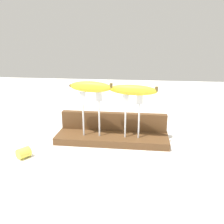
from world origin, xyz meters
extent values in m
plane|color=silver|center=(0.00, 0.00, 0.00)|extent=(3.00, 3.00, 0.00)
cube|color=brown|center=(0.00, 0.00, 0.01)|extent=(0.47, 0.14, 0.03)
cube|color=brown|center=(0.00, 0.06, 0.07)|extent=(0.46, 0.03, 0.08)
cylinder|color=silver|center=(-0.12, -0.02, 0.10)|extent=(0.01, 0.01, 0.15)
cube|color=silver|center=(-0.12, -0.02, 0.20)|extent=(0.03, 0.00, 0.04)
cylinder|color=silver|center=(-0.05, -0.02, 0.10)|extent=(0.01, 0.01, 0.15)
cube|color=silver|center=(-0.05, -0.02, 0.20)|extent=(0.03, 0.00, 0.04)
cylinder|color=silver|center=(0.06, -0.02, 0.10)|extent=(0.01, 0.01, 0.14)
cube|color=silver|center=(0.06, -0.02, 0.19)|extent=(0.03, 0.00, 0.04)
cylinder|color=silver|center=(0.11, -0.02, 0.10)|extent=(0.01, 0.01, 0.14)
cube|color=silver|center=(0.11, -0.02, 0.19)|extent=(0.03, 0.00, 0.04)
ellipsoid|color=yellow|center=(-0.08, -0.02, 0.24)|extent=(0.18, 0.06, 0.04)
cylinder|color=brown|center=(0.00, -0.03, 0.25)|extent=(0.01, 0.01, 0.02)
sphere|color=#3F2D19|center=(-0.17, -0.01, 0.24)|extent=(0.01, 0.01, 0.01)
ellipsoid|color=yellow|center=(0.08, -0.02, 0.23)|extent=(0.20, 0.07, 0.04)
cylinder|color=brown|center=(0.17, -0.03, 0.24)|extent=(0.01, 0.01, 0.02)
sphere|color=#3F2D19|center=(-0.01, 0.00, 0.23)|extent=(0.01, 0.01, 0.01)
cylinder|color=silver|center=(0.18, -0.10, 0.00)|extent=(0.14, 0.03, 0.01)
cube|color=silver|center=(0.27, -0.11, 0.00)|extent=(0.04, 0.03, 0.01)
cylinder|color=silver|center=(0.16, 0.14, 0.00)|extent=(0.14, 0.03, 0.01)
cube|color=silver|center=(0.25, 0.15, 0.00)|extent=(0.04, 0.03, 0.01)
cylinder|color=#DBD147|center=(-0.30, -0.19, 0.02)|extent=(0.06, 0.06, 0.04)
cylinder|color=beige|center=(-0.29, -0.17, 0.02)|extent=(0.03, 0.02, 0.03)
camera|label=1|loc=(0.12, -0.96, 0.43)|focal=39.89mm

